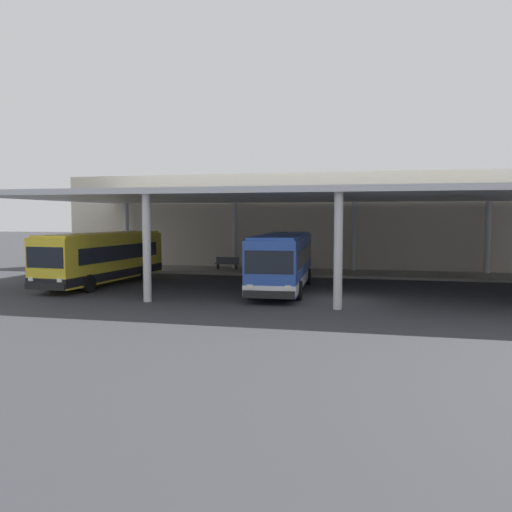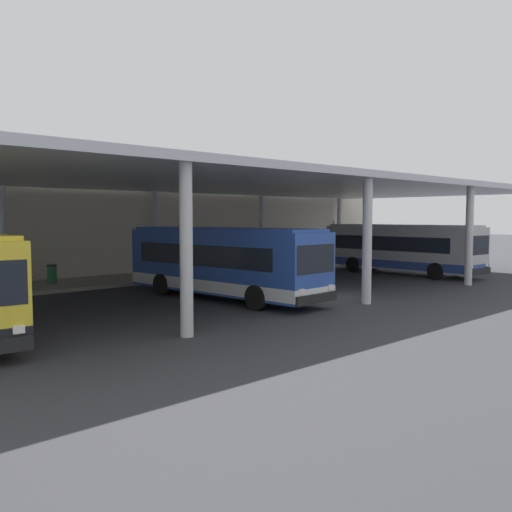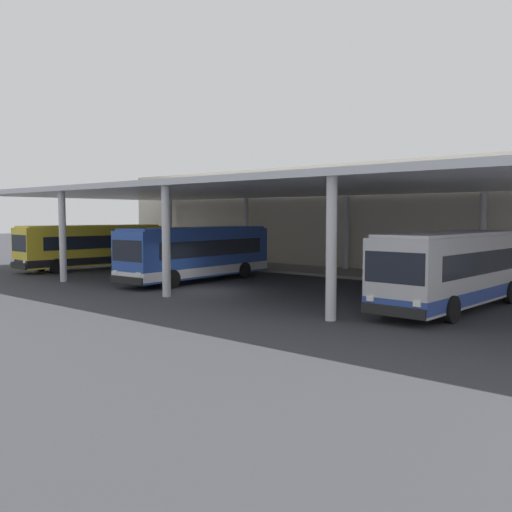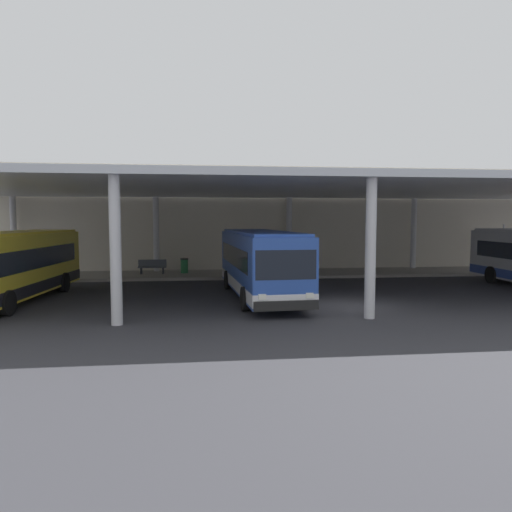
{
  "view_description": "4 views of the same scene",
  "coord_description": "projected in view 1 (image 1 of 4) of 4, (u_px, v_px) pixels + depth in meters",
  "views": [
    {
      "loc": [
        1.73,
        -26.04,
        4.17
      ],
      "look_at": [
        -5.46,
        4.69,
        1.78
      ],
      "focal_mm": 36.7,
      "sensor_mm": 36.0,
      "label": 1
    },
    {
      "loc": [
        -18.92,
        -15.88,
        3.62
      ],
      "look_at": [
        0.64,
        4.96,
        1.6
      ],
      "focal_mm": 38.23,
      "sensor_mm": 36.0,
      "label": 2
    },
    {
      "loc": [
        20.34,
        -19.56,
        3.84
      ],
      "look_at": [
        -0.12,
        4.15,
        1.57
      ],
      "focal_mm": 38.95,
      "sensor_mm": 36.0,
      "label": 3
    },
    {
      "loc": [
        -6.36,
        -19.43,
        3.71
      ],
      "look_at": [
        -3.35,
        5.38,
        1.78
      ],
      "focal_mm": 33.19,
      "sensor_mm": 36.0,
      "label": 4
    }
  ],
  "objects": [
    {
      "name": "bus_second_bay",
      "position": [
        283.0,
        261.0,
        29.33
      ],
      "size": [
        3.12,
        10.65,
        3.17
      ],
      "color": "#284CA8",
      "rests_on": "ground"
    },
    {
      "name": "bench_waiting",
      "position": [
        227.0,
        263.0,
        39.55
      ],
      "size": [
        1.8,
        0.45,
        0.92
      ],
      "color": "#4C515B",
      "rests_on": "platform_kerb"
    },
    {
      "name": "station_building_facade",
      "position": [
        355.0,
        222.0,
        40.27
      ],
      "size": [
        48.0,
        1.6,
        7.54
      ],
      "primitive_type": "cube",
      "color": "beige",
      "rests_on": "ground"
    },
    {
      "name": "ground_plane",
      "position": [
        341.0,
        301.0,
        25.99
      ],
      "size": [
        200.0,
        200.0,
        0.0
      ],
      "primitive_type": "plane",
      "color": "#333338"
    },
    {
      "name": "bus_nearest_bay",
      "position": [
        103.0,
        258.0,
        32.02
      ],
      "size": [
        3.3,
        10.69,
        3.17
      ],
      "color": "yellow",
      "rests_on": "ground"
    },
    {
      "name": "canopy_shelter",
      "position": [
        349.0,
        198.0,
        30.93
      ],
      "size": [
        40.0,
        17.0,
        5.55
      ],
      "color": "silver",
      "rests_on": "ground"
    },
    {
      "name": "trash_bin",
      "position": [
        254.0,
        263.0,
        39.33
      ],
      "size": [
        0.52,
        0.52,
        0.98
      ],
      "color": "#236638",
      "rests_on": "platform_kerb"
    },
    {
      "name": "platform_kerb",
      "position": [
        353.0,
        274.0,
        37.39
      ],
      "size": [
        42.0,
        4.5,
        0.18
      ],
      "primitive_type": "cube",
      "color": "gray",
      "rests_on": "ground"
    }
  ]
}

